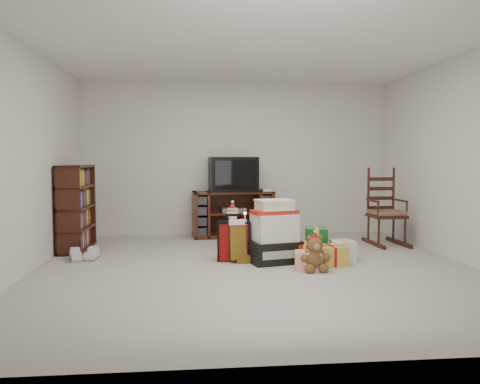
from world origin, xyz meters
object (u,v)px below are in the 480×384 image
at_px(tv_stand, 233,214).
at_px(gift_cluster, 321,251).
at_px(teddy_bear, 314,255).
at_px(rocking_chair, 385,217).
at_px(santa_figurine, 272,236).
at_px(gift_pile, 274,236).
at_px(sneaker_pair, 84,256).
at_px(mrs_claus_figurine, 233,231).
at_px(crt_television, 233,174).
at_px(red_suitcase, 234,240).
at_px(bookshelf, 77,209).

bearing_deg(tv_stand, gift_cluster, -70.54).
bearing_deg(teddy_bear, tv_stand, 106.77).
relative_size(rocking_chair, santa_figurine, 1.78).
bearing_deg(gift_pile, sneaker_pair, 157.67).
bearing_deg(santa_figurine, mrs_claus_figurine, 135.79).
xyz_separation_m(santa_figurine, gift_cluster, (0.52, -0.45, -0.11)).
relative_size(rocking_chair, teddy_bear, 2.97).
bearing_deg(teddy_bear, gift_pile, 129.17).
bearing_deg(sneaker_pair, santa_figurine, -9.83).
bearing_deg(crt_television, tv_stand, -134.22).
bearing_deg(sneaker_pair, crt_television, 27.83).
bearing_deg(red_suitcase, sneaker_pair, 178.83).
height_order(bookshelf, gift_cluster, bookshelf).
bearing_deg(mrs_claus_figurine, crt_television, 84.95).
relative_size(red_suitcase, santa_figurine, 0.87).
height_order(teddy_bear, sneaker_pair, teddy_bear).
relative_size(red_suitcase, teddy_bear, 1.46).
distance_m(bookshelf, mrs_claus_figurine, 2.17).
bearing_deg(teddy_bear, gift_cluster, 65.73).
relative_size(bookshelf, gift_cluster, 1.23).
relative_size(santa_figurine, mrs_claus_figurine, 0.99).
xyz_separation_m(bookshelf, teddy_bear, (2.95, -1.53, -0.39)).
relative_size(tv_stand, bookshelf, 1.13).
height_order(sneaker_pair, gift_cluster, gift_cluster).
bearing_deg(bookshelf, crt_television, 21.26).
relative_size(rocking_chair, crt_television, 1.50).
relative_size(gift_pile, santa_figurine, 1.13).
xyz_separation_m(rocking_chair, teddy_bear, (-1.45, -1.53, -0.23)).
relative_size(rocking_chair, gift_pile, 1.57).
xyz_separation_m(red_suitcase, crt_television, (0.14, 1.78, 0.76)).
distance_m(tv_stand, mrs_claus_figurine, 1.09).
bearing_deg(mrs_claus_figurine, gift_pile, -62.70).
distance_m(mrs_claus_figurine, sneaker_pair, 1.97).
distance_m(gift_pile, gift_cluster, 0.59).
distance_m(tv_stand, crt_television, 0.64).
xyz_separation_m(rocking_chair, mrs_claus_figurine, (-2.27, -0.22, -0.14)).
distance_m(red_suitcase, gift_cluster, 1.06).
xyz_separation_m(bookshelf, red_suitcase, (2.10, -0.91, -0.31)).
xyz_separation_m(santa_figurine, mrs_claus_figurine, (-0.47, 0.46, 0.00)).
bearing_deg(gift_pile, tv_stand, 86.34).
bearing_deg(gift_pile, gift_cluster, -20.27).
xyz_separation_m(tv_stand, rocking_chair, (2.17, -0.87, 0.03)).
bearing_deg(red_suitcase, bookshelf, 161.46).
distance_m(rocking_chair, teddy_bear, 2.12).
relative_size(gift_pile, sneaker_pair, 1.99).
bearing_deg(bookshelf, rocking_chair, 0.01).
relative_size(gift_pile, mrs_claus_figurine, 1.12).
relative_size(tv_stand, red_suitcase, 2.30).
height_order(teddy_bear, mrs_claus_figurine, mrs_claus_figurine).
distance_m(mrs_claus_figurine, gift_cluster, 1.35).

